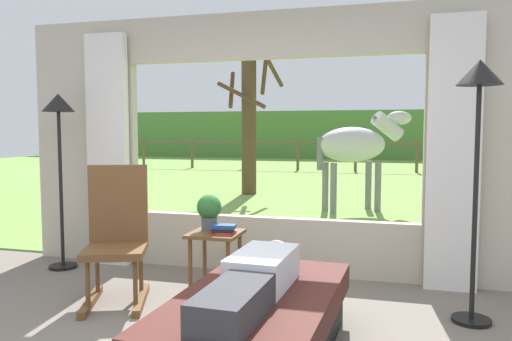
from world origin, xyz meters
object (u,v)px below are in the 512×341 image
floor_lamp_right (479,112)px  horse (356,145)px  potted_plant (209,210)px  pasture_tree (249,122)px  recliner_sofa (257,325)px  book_stack (223,230)px  reclining_person (255,279)px  rocking_chair (117,235)px  floor_lamp_left (59,128)px  side_table (216,243)px

floor_lamp_right → horse: 5.02m
potted_plant → pasture_tree: 6.54m
recliner_sofa → floor_lamp_right: (1.37, 1.00, 1.32)m
book_stack → floor_lamp_right: (1.97, -0.15, 0.98)m
reclining_person → rocking_chair: size_ratio=1.28×
rocking_chair → floor_lamp_left: bearing=124.4°
recliner_sofa → horse: horse is taller
floor_lamp_left → floor_lamp_right: bearing=-7.1°
side_table → floor_lamp_right: bearing=-5.8°
side_table → floor_lamp_left: bearing=171.4°
rocking_chair → recliner_sofa: bearing=-49.5°
potted_plant → pasture_tree: (-1.43, 6.31, 0.89)m
floor_lamp_left → pasture_tree: bearing=87.6°
recliner_sofa → floor_lamp_right: 2.15m
recliner_sofa → floor_lamp_left: 3.12m
recliner_sofa → side_table: (-0.70, 1.21, 0.21)m
rocking_chair → pasture_tree: size_ratio=0.35×
recliner_sofa → side_table: side_table is taller
pasture_tree → book_stack: bearing=-76.0°
floor_lamp_right → potted_plant: bearing=172.9°
reclining_person → book_stack: (-0.61, 1.20, 0.04)m
reclining_person → potted_plant: potted_plant is taller
horse → book_stack: bearing=-42.1°
potted_plant → floor_lamp_left: 1.84m
recliner_sofa → rocking_chair: rocking_chair is taller
horse → pasture_tree: bearing=-158.0°
floor_lamp_left → recliner_sofa: bearing=-31.0°
side_table → floor_lamp_left: 2.05m
floor_lamp_right → pasture_tree: pasture_tree is taller
rocking_chair → potted_plant: size_ratio=3.50×
potted_plant → side_table: bearing=-36.9°
rocking_chair → pasture_tree: pasture_tree is taller
rocking_chair → floor_lamp_left: (-1.06, 0.73, 0.89)m
recliner_sofa → floor_lamp_left: bearing=151.8°
recliner_sofa → floor_lamp_right: bearing=39.0°
book_stack → pasture_tree: bearing=104.0°
rocking_chair → floor_lamp_left: size_ratio=0.63×
side_table → floor_lamp_left: floor_lamp_left is taller
recliner_sofa → reclining_person: bearing=-87.2°
reclining_person → side_table: bearing=121.9°
recliner_sofa → book_stack: size_ratio=8.14×
book_stack → horse: (0.80, 4.71, 0.60)m
side_table → horse: horse is taller
potted_plant → book_stack: 0.26m
side_table → pasture_tree: 6.66m
book_stack → floor_lamp_right: size_ratio=0.11×
reclining_person → side_table: reclining_person is taller
reclining_person → potted_plant: 1.54m
floor_lamp_left → horse: 5.14m
rocking_chair → horse: horse is taller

